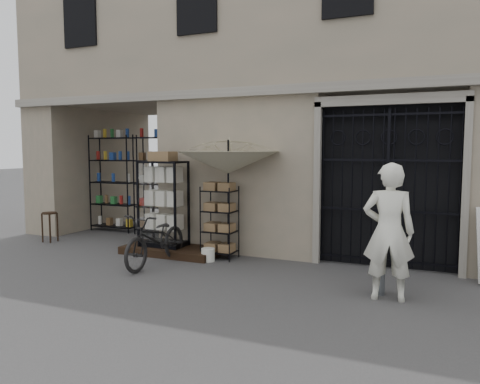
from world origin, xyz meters
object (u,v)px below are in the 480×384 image
at_px(market_umbrella, 228,156).
at_px(wooden_stool, 50,226).
at_px(display_cabinet, 163,208).
at_px(white_bucket, 208,255).
at_px(bicycle, 157,265).
at_px(wire_rack, 220,223).
at_px(shopkeeper, 387,299).
at_px(steel_bollard, 380,266).

relative_size(market_umbrella, wooden_stool, 4.05).
xyz_separation_m(display_cabinet, wooden_stool, (-3.06, -0.06, -0.57)).
distance_m(white_bucket, bicycle, 0.98).
relative_size(bicycle, wooden_stool, 2.73).
bearing_deg(market_umbrella, bicycle, -137.02).
distance_m(market_umbrella, bicycle, 2.44).
bearing_deg(wooden_stool, white_bucket, -2.64).
bearing_deg(wire_rack, display_cabinet, -174.08).
distance_m(white_bucket, shopkeeper, 3.55).
relative_size(display_cabinet, wire_rack, 1.33).
relative_size(display_cabinet, wooden_stool, 2.76).
bearing_deg(market_umbrella, wire_rack, 175.93).
bearing_deg(shopkeeper, display_cabinet, -23.02).
height_order(display_cabinet, steel_bollard, display_cabinet).
relative_size(wire_rack, market_umbrella, 0.51).
height_order(market_umbrella, wooden_stool, market_umbrella).
xyz_separation_m(market_umbrella, steel_bollard, (2.99, -1.09, -1.57)).
distance_m(display_cabinet, wooden_stool, 3.12).
xyz_separation_m(market_umbrella, shopkeeper, (3.11, -1.29, -2.00)).
bearing_deg(steel_bollard, market_umbrella, 159.88).
distance_m(wire_rack, steel_bollard, 3.38).
distance_m(wire_rack, shopkeeper, 3.62).
distance_m(white_bucket, wooden_stool, 4.24).
bearing_deg(steel_bollard, shopkeeper, -56.20).
xyz_separation_m(bicycle, wooden_stool, (-3.50, 0.84, 0.36)).
height_order(wire_rack, steel_bollard, wire_rack).
xyz_separation_m(display_cabinet, shopkeeper, (4.57, -1.24, -0.94)).
height_order(wooden_stool, steel_bollard, steel_bollard).
height_order(market_umbrella, steel_bollard, market_umbrella).
height_order(display_cabinet, bicycle, display_cabinet).
relative_size(bicycle, steel_bollard, 2.18).
bearing_deg(display_cabinet, market_umbrella, -0.71).
height_order(display_cabinet, shopkeeper, display_cabinet).
relative_size(wire_rack, bicycle, 0.76).
height_order(white_bucket, bicycle, bicycle).
bearing_deg(display_cabinet, shopkeeper, -17.65).
relative_size(display_cabinet, steel_bollard, 2.20).
xyz_separation_m(display_cabinet, market_umbrella, (1.45, 0.04, 1.07)).
height_order(display_cabinet, wooden_stool, display_cabinet).
xyz_separation_m(market_umbrella, wooden_stool, (-4.52, -0.11, -1.64)).
xyz_separation_m(steel_bollard, shopkeeper, (0.13, -0.19, -0.43)).
height_order(wire_rack, shopkeeper, wire_rack).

